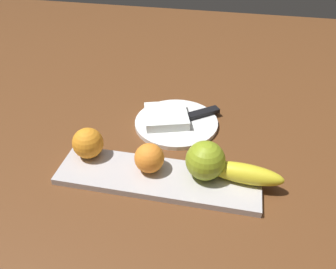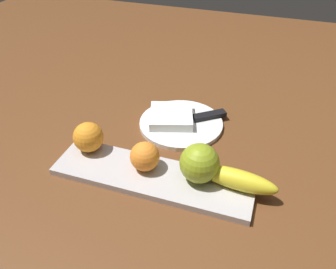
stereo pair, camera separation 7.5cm
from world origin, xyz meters
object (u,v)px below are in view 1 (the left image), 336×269
at_px(banana, 244,173).
at_px(folded_napkin, 166,116).
at_px(fruit_tray, 158,178).
at_px(apple, 205,160).
at_px(knife, 198,115).
at_px(dinner_plate, 176,123).
at_px(orange_near_banana, 88,143).
at_px(orange_near_apple, 151,158).

distance_m(banana, folded_napkin, 0.28).
distance_m(fruit_tray, apple, 0.11).
bearing_deg(knife, banana, 81.35).
bearing_deg(apple, dinner_plate, -63.22).
bearing_deg(folded_napkin, banana, 136.76).
distance_m(orange_near_banana, dinner_plate, 0.25).
relative_size(dinner_plate, knife, 1.38).
bearing_deg(fruit_tray, knife, -101.98).
height_order(apple, banana, apple).
xyz_separation_m(fruit_tray, banana, (-0.17, -0.02, 0.03)).
bearing_deg(orange_near_banana, knife, -135.68).
distance_m(folded_napkin, knife, 0.09).
relative_size(fruit_tray, orange_near_banana, 6.26).
relative_size(banana, knife, 1.03).
bearing_deg(banana, fruit_tray, 11.14).
bearing_deg(apple, banana, 179.67).
xyz_separation_m(banana, folded_napkin, (0.20, -0.19, -0.01)).
distance_m(banana, orange_near_banana, 0.34).
distance_m(fruit_tray, folded_napkin, 0.21).
xyz_separation_m(orange_near_apple, folded_napkin, (0.01, -0.20, -0.02)).
xyz_separation_m(apple, orange_near_banana, (0.26, -0.01, -0.01)).
relative_size(fruit_tray, dinner_plate, 1.99).
height_order(banana, orange_near_apple, orange_near_apple).
height_order(banana, knife, banana).
bearing_deg(banana, apple, 4.20).
bearing_deg(apple, orange_near_banana, -2.58).
bearing_deg(folded_napkin, fruit_tray, 97.31).
height_order(apple, orange_near_apple, apple).
relative_size(banana, folded_napkin, 1.45).
height_order(orange_near_banana, folded_napkin, orange_near_banana).
xyz_separation_m(orange_near_banana, folded_napkin, (-0.14, -0.18, -0.03)).
relative_size(apple, orange_near_apple, 1.29).
bearing_deg(apple, knife, -78.89).
distance_m(orange_near_apple, orange_near_banana, 0.15).
relative_size(fruit_tray, knife, 2.74).
bearing_deg(folded_napkin, orange_near_banana, 52.20).
bearing_deg(folded_napkin, knife, -156.76).
bearing_deg(orange_near_banana, orange_near_apple, 173.03).
bearing_deg(fruit_tray, dinner_plate, -90.00).
distance_m(apple, banana, 0.08).
bearing_deg(apple, orange_near_apple, 3.17).
height_order(orange_near_apple, knife, orange_near_apple).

